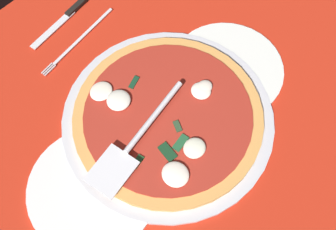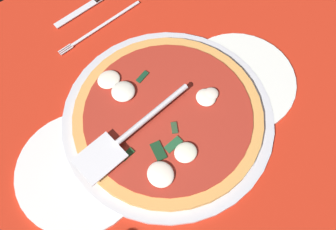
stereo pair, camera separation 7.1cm
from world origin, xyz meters
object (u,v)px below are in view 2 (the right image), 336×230
Objects in this scene: pizza_server at (129,133)px; pizza at (167,116)px; dinner_plate_left at (80,171)px; dinner_plate_right at (238,81)px; place_setting_far at (98,15)px.

pizza is at bearing 170.69° from pizza_server.
dinner_plate_right is at bearing -2.84° from dinner_plate_left.
dinner_plate_left is at bearing 178.32° from pizza.
pizza_server is (-23.92, 1.37, 3.48)cm from dinner_plate_right.
pizza is 1.56× the size of place_setting_far.
place_setting_far is at bearing 85.64° from pizza.
dinner_plate_right is at bearing 168.90° from pizza_server.
pizza_server reaches higher than dinner_plate_right.
pizza_server is 1.10× the size of place_setting_far.
pizza_server is at bearing -1.83° from dinner_plate_left.
pizza_server is (10.18, -0.33, 3.48)cm from dinner_plate_left.
pizza_server is (-7.95, 0.21, 2.19)cm from pizza.
place_setting_far reaches higher than dinner_plate_left.
dinner_plate_left is 10.77cm from pizza_server.
dinner_plate_right is 24.21cm from pizza_server.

